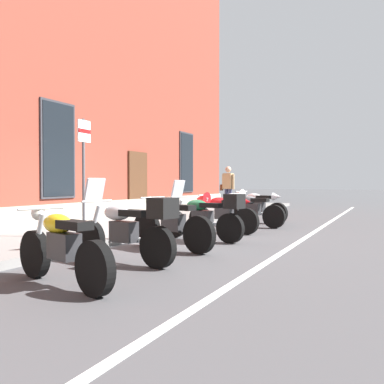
% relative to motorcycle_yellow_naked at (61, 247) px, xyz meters
% --- Properties ---
extents(ground_plane, '(140.00, 140.00, 0.00)m').
position_rel_motorcycle_yellow_naked_xyz_m(ground_plane, '(4.40, 1.36, -0.47)').
color(ground_plane, '#424244').
extents(sidewalk, '(28.42, 2.89, 0.14)m').
position_rel_motorcycle_yellow_naked_xyz_m(sidewalk, '(4.40, 2.81, -0.40)').
color(sidewalk, slate).
rests_on(sidewalk, ground_plane).
extents(lane_stripe, '(28.42, 0.12, 0.01)m').
position_rel_motorcycle_yellow_naked_xyz_m(lane_stripe, '(4.40, -1.84, -0.47)').
color(lane_stripe, silver).
rests_on(lane_stripe, ground_plane).
extents(motorcycle_yellow_naked, '(0.80, 1.94, 0.94)m').
position_rel_motorcycle_yellow_naked_xyz_m(motorcycle_yellow_naked, '(0.00, 0.00, 0.00)').
color(motorcycle_yellow_naked, black).
rests_on(motorcycle_yellow_naked, ground_plane).
extents(motorcycle_silver_touring, '(0.78, 2.10, 1.33)m').
position_rel_motorcycle_yellow_naked_xyz_m(motorcycle_silver_touring, '(1.50, 0.08, 0.08)').
color(motorcycle_silver_touring, black).
rests_on(motorcycle_silver_touring, ground_plane).
extents(motorcycle_black_naked, '(0.77, 1.98, 0.98)m').
position_rel_motorcycle_yellow_naked_xyz_m(motorcycle_black_naked, '(2.95, 0.11, 0.02)').
color(motorcycle_black_naked, black).
rests_on(motorcycle_black_naked, ground_plane).
extents(motorcycle_green_touring, '(0.78, 2.10, 1.31)m').
position_rel_motorcycle_yellow_naked_xyz_m(motorcycle_green_touring, '(4.32, 0.01, 0.07)').
color(motorcycle_green_touring, black).
rests_on(motorcycle_green_touring, ground_plane).
extents(motorcycle_red_sport, '(0.67, 1.99, 1.01)m').
position_rel_motorcycle_yellow_naked_xyz_m(motorcycle_red_sport, '(5.87, 0.29, 0.08)').
color(motorcycle_red_sport, black).
rests_on(motorcycle_red_sport, ground_plane).
extents(motorcycle_grey_naked, '(0.62, 2.04, 0.95)m').
position_rel_motorcycle_yellow_naked_xyz_m(motorcycle_grey_naked, '(7.47, 0.01, 0.00)').
color(motorcycle_grey_naked, black).
rests_on(motorcycle_grey_naked, ground_plane).
extents(motorcycle_white_sport, '(0.82, 2.10, 1.04)m').
position_rel_motorcycle_yellow_naked_xyz_m(motorcycle_white_sport, '(8.84, 0.32, 0.09)').
color(motorcycle_white_sport, black).
rests_on(motorcycle_white_sport, ground_plane).
extents(pedestrian_tan_coat, '(0.31, 0.65, 1.74)m').
position_rel_motorcycle_yellow_naked_xyz_m(pedestrian_tan_coat, '(11.45, 2.19, 0.65)').
color(pedestrian_tan_coat, '#2D3351').
rests_on(pedestrian_tan_coat, sidewalk).
extents(parking_sign, '(0.36, 0.07, 2.40)m').
position_rel_motorcycle_yellow_naked_xyz_m(parking_sign, '(2.83, 2.05, 1.22)').
color(parking_sign, '#4C4C51').
rests_on(parking_sign, sidewalk).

